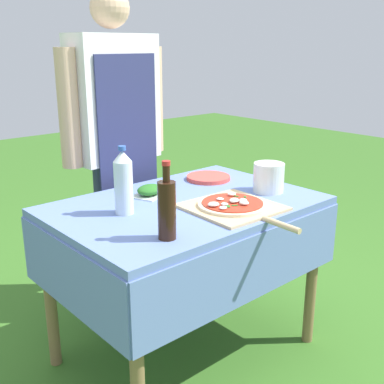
{
  "coord_description": "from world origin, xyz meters",
  "views": [
    {
      "loc": [
        -1.32,
        -1.53,
        1.44
      ],
      "look_at": [
        0.04,
        0.0,
        0.81
      ],
      "focal_mm": 45.0,
      "sensor_mm": 36.0,
      "label": 1
    }
  ],
  "objects_px": {
    "pizza_on_peel": "(234,206)",
    "mixing_tub": "(269,177)",
    "oil_bottle": "(167,208)",
    "water_bottle": "(123,182)",
    "plate_stack": "(208,178)",
    "herb_container": "(150,190)",
    "prep_table": "(186,225)",
    "person_cook": "(116,130)"
  },
  "relations": [
    {
      "from": "oil_bottle",
      "to": "herb_container",
      "type": "relative_size",
      "value": 1.49
    },
    {
      "from": "prep_table",
      "to": "person_cook",
      "type": "xyz_separation_m",
      "value": [
        0.04,
        0.6,
        0.35
      ]
    },
    {
      "from": "herb_container",
      "to": "mixing_tub",
      "type": "height_order",
      "value": "mixing_tub"
    },
    {
      "from": "pizza_on_peel",
      "to": "mixing_tub",
      "type": "distance_m",
      "value": 0.32
    },
    {
      "from": "pizza_on_peel",
      "to": "mixing_tub",
      "type": "height_order",
      "value": "mixing_tub"
    },
    {
      "from": "oil_bottle",
      "to": "person_cook",
      "type": "bearing_deg",
      "value": 67.65
    },
    {
      "from": "oil_bottle",
      "to": "mixing_tub",
      "type": "distance_m",
      "value": 0.73
    },
    {
      "from": "water_bottle",
      "to": "herb_container",
      "type": "distance_m",
      "value": 0.28
    },
    {
      "from": "pizza_on_peel",
      "to": "mixing_tub",
      "type": "relative_size",
      "value": 3.76
    },
    {
      "from": "pizza_on_peel",
      "to": "mixing_tub",
      "type": "bearing_deg",
      "value": 14.76
    },
    {
      "from": "person_cook",
      "to": "mixing_tub",
      "type": "relative_size",
      "value": 11.74
    },
    {
      "from": "person_cook",
      "to": "prep_table",
      "type": "bearing_deg",
      "value": 82.01
    },
    {
      "from": "mixing_tub",
      "to": "plate_stack",
      "type": "bearing_deg",
      "value": 101.36
    },
    {
      "from": "pizza_on_peel",
      "to": "herb_container",
      "type": "xyz_separation_m",
      "value": [
        -0.15,
        0.39,
        0.01
      ]
    },
    {
      "from": "prep_table",
      "to": "mixing_tub",
      "type": "bearing_deg",
      "value": -18.7
    },
    {
      "from": "mixing_tub",
      "to": "plate_stack",
      "type": "height_order",
      "value": "mixing_tub"
    },
    {
      "from": "prep_table",
      "to": "pizza_on_peel",
      "type": "bearing_deg",
      "value": -65.6
    },
    {
      "from": "person_cook",
      "to": "plate_stack",
      "type": "distance_m",
      "value": 0.54
    },
    {
      "from": "herb_container",
      "to": "mixing_tub",
      "type": "distance_m",
      "value": 0.56
    },
    {
      "from": "person_cook",
      "to": "water_bottle",
      "type": "relative_size",
      "value": 6.0
    },
    {
      "from": "oil_bottle",
      "to": "water_bottle",
      "type": "height_order",
      "value": "oil_bottle"
    },
    {
      "from": "oil_bottle",
      "to": "mixing_tub",
      "type": "relative_size",
      "value": 1.98
    },
    {
      "from": "plate_stack",
      "to": "water_bottle",
      "type": "bearing_deg",
      "value": -166.67
    },
    {
      "from": "person_cook",
      "to": "pizza_on_peel",
      "type": "bearing_deg",
      "value": 89.52
    },
    {
      "from": "oil_bottle",
      "to": "mixing_tub",
      "type": "xyz_separation_m",
      "value": [
        0.72,
        0.13,
        -0.05
      ]
    },
    {
      "from": "herb_container",
      "to": "plate_stack",
      "type": "relative_size",
      "value": 0.85
    },
    {
      "from": "person_cook",
      "to": "mixing_tub",
      "type": "bearing_deg",
      "value": 111.85
    },
    {
      "from": "water_bottle",
      "to": "mixing_tub",
      "type": "bearing_deg",
      "value": -15.94
    },
    {
      "from": "herb_container",
      "to": "oil_bottle",
      "type": "bearing_deg",
      "value": -119.83
    },
    {
      "from": "oil_bottle",
      "to": "pizza_on_peel",
      "type": "bearing_deg",
      "value": 8.78
    },
    {
      "from": "herb_container",
      "to": "plate_stack",
      "type": "distance_m",
      "value": 0.39
    },
    {
      "from": "pizza_on_peel",
      "to": "herb_container",
      "type": "bearing_deg",
      "value": 113.31
    },
    {
      "from": "pizza_on_peel",
      "to": "herb_container",
      "type": "height_order",
      "value": "herb_container"
    },
    {
      "from": "pizza_on_peel",
      "to": "water_bottle",
      "type": "height_order",
      "value": "water_bottle"
    },
    {
      "from": "water_bottle",
      "to": "plate_stack",
      "type": "height_order",
      "value": "water_bottle"
    },
    {
      "from": "pizza_on_peel",
      "to": "oil_bottle",
      "type": "height_order",
      "value": "oil_bottle"
    },
    {
      "from": "person_cook",
      "to": "plate_stack",
      "type": "relative_size",
      "value": 7.53
    },
    {
      "from": "person_cook",
      "to": "pizza_on_peel",
      "type": "distance_m",
      "value": 0.84
    },
    {
      "from": "mixing_tub",
      "to": "water_bottle",
      "type": "bearing_deg",
      "value": 164.06
    },
    {
      "from": "pizza_on_peel",
      "to": "herb_container",
      "type": "relative_size",
      "value": 2.83
    },
    {
      "from": "person_cook",
      "to": "pizza_on_peel",
      "type": "relative_size",
      "value": 3.12
    },
    {
      "from": "oil_bottle",
      "to": "plate_stack",
      "type": "relative_size",
      "value": 1.27
    }
  ]
}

